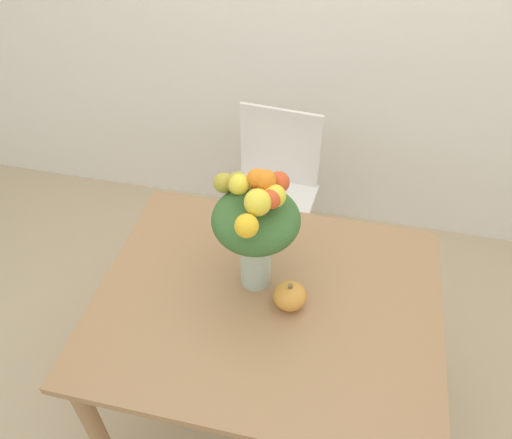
{
  "coord_description": "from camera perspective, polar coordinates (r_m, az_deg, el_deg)",
  "views": [
    {
      "loc": [
        0.19,
        -1.01,
        2.08
      ],
      "look_at": [
        -0.05,
        0.08,
        1.03
      ],
      "focal_mm": 35.0,
      "sensor_mm": 36.0,
      "label": 1
    }
  ],
  "objects": [
    {
      "name": "ground_plane",
      "position": [
        2.32,
        0.94,
        -20.49
      ],
      "size": [
        12.0,
        12.0,
        0.0
      ],
      "primitive_type": "plane",
      "color": "tan"
    },
    {
      "name": "pumpkin",
      "position": [
        1.64,
        3.88,
        -8.73
      ],
      "size": [
        0.11,
        0.11,
        0.1
      ],
      "color": "gold",
      "rests_on": "dining_table"
    },
    {
      "name": "dining_table",
      "position": [
        1.77,
        1.18,
        -11.3
      ],
      "size": [
        1.14,
        0.91,
        0.74
      ],
      "color": "#9E754C",
      "rests_on": "ground_plane"
    },
    {
      "name": "flower_vase",
      "position": [
        1.54,
        -0.02,
        -0.46
      ],
      "size": [
        0.29,
        0.31,
        0.48
      ],
      "color": "#B2CCBC",
      "rests_on": "dining_table"
    },
    {
      "name": "dining_chair_near_window",
      "position": [
        2.47,
        1.76,
        2.74
      ],
      "size": [
        0.45,
        0.45,
        0.88
      ],
      "rotation": [
        0.0,
        0.0,
        -0.09
      ],
      "color": "white",
      "rests_on": "ground_plane"
    }
  ]
}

